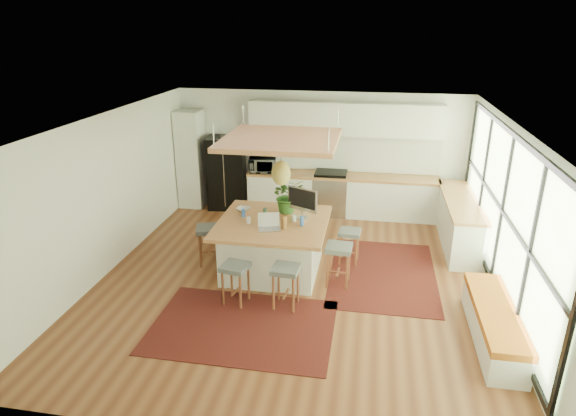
% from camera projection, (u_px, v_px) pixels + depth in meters
% --- Properties ---
extents(floor, '(7.00, 7.00, 0.00)m').
position_uv_depth(floor, '(294.00, 279.00, 8.34)').
color(floor, brown).
rests_on(floor, ground).
extents(ceiling, '(7.00, 7.00, 0.00)m').
position_uv_depth(ceiling, '(295.00, 121.00, 7.38)').
color(ceiling, white).
rests_on(ceiling, ground).
extents(wall_back, '(6.50, 0.00, 6.50)m').
position_uv_depth(wall_back, '(320.00, 152.00, 11.08)').
color(wall_back, white).
rests_on(wall_back, ground).
extents(wall_front, '(6.50, 0.00, 6.50)m').
position_uv_depth(wall_front, '(236.00, 332.00, 4.64)').
color(wall_front, white).
rests_on(wall_front, ground).
extents(wall_left, '(0.00, 7.00, 7.00)m').
position_uv_depth(wall_left, '(108.00, 194.00, 8.39)').
color(wall_left, white).
rests_on(wall_left, ground).
extents(wall_right, '(0.00, 7.00, 7.00)m').
position_uv_depth(wall_right, '(509.00, 218.00, 7.33)').
color(wall_right, white).
rests_on(wall_right, ground).
extents(window_wall, '(0.10, 6.20, 2.60)m').
position_uv_depth(window_wall, '(507.00, 215.00, 7.32)').
color(window_wall, black).
rests_on(window_wall, wall_right).
extents(pantry, '(0.55, 0.60, 2.25)m').
position_uv_depth(pantry, '(191.00, 159.00, 11.35)').
color(pantry, white).
rests_on(pantry, floor).
extents(back_counter_base, '(4.20, 0.60, 0.88)m').
position_uv_depth(back_counter_base, '(341.00, 196.00, 11.02)').
color(back_counter_base, white).
rests_on(back_counter_base, floor).
extents(back_counter_top, '(4.24, 0.64, 0.05)m').
position_uv_depth(back_counter_top, '(342.00, 176.00, 10.86)').
color(back_counter_top, '#AD6A3D').
rests_on(back_counter_top, back_counter_base).
extents(backsplash, '(4.20, 0.02, 0.80)m').
position_uv_depth(backsplash, '(344.00, 153.00, 10.97)').
color(backsplash, white).
rests_on(backsplash, wall_back).
extents(upper_cabinets, '(4.20, 0.34, 0.70)m').
position_uv_depth(upper_cabinets, '(345.00, 119.00, 10.54)').
color(upper_cabinets, white).
rests_on(upper_cabinets, wall_back).
extents(range, '(0.76, 0.62, 1.00)m').
position_uv_depth(range, '(330.00, 193.00, 11.04)').
color(range, '#A5A5AA').
rests_on(range, floor).
extents(right_counter_base, '(0.60, 2.50, 0.88)m').
position_uv_depth(right_counter_base, '(459.00, 223.00, 9.55)').
color(right_counter_base, white).
rests_on(right_counter_base, floor).
extents(right_counter_top, '(0.64, 2.54, 0.05)m').
position_uv_depth(right_counter_top, '(462.00, 200.00, 9.39)').
color(right_counter_top, '#AD6A3D').
rests_on(right_counter_top, right_counter_base).
extents(window_bench, '(0.52, 2.00, 0.50)m').
position_uv_depth(window_bench, '(494.00, 324.00, 6.67)').
color(window_bench, white).
rests_on(window_bench, floor).
extents(ceiling_panel, '(1.86, 1.86, 0.80)m').
position_uv_depth(ceiling_panel, '(281.00, 156.00, 8.03)').
color(ceiling_panel, '#AD6A3D').
rests_on(ceiling_panel, ceiling).
extents(rug_near, '(2.60, 1.80, 0.01)m').
position_uv_depth(rug_near, '(243.00, 326.00, 7.04)').
color(rug_near, black).
rests_on(rug_near, floor).
extents(rug_right, '(1.80, 2.60, 0.01)m').
position_uv_depth(rug_right, '(383.00, 273.00, 8.52)').
color(rug_right, black).
rests_on(rug_right, floor).
extents(fridge, '(0.90, 0.74, 1.68)m').
position_uv_depth(fridge, '(226.00, 169.00, 11.28)').
color(fridge, black).
rests_on(fridge, floor).
extents(island, '(1.85, 1.85, 0.93)m').
position_uv_depth(island, '(273.00, 246.00, 8.50)').
color(island, '#AD6A3D').
rests_on(island, floor).
extents(stool_near_left, '(0.45, 0.45, 0.66)m').
position_uv_depth(stool_near_left, '(236.00, 282.00, 7.53)').
color(stool_near_left, '#505559').
rests_on(stool_near_left, floor).
extents(stool_near_right, '(0.43, 0.43, 0.68)m').
position_uv_depth(stool_near_right, '(286.00, 286.00, 7.43)').
color(stool_near_right, '#505559').
rests_on(stool_near_right, floor).
extents(stool_right_front, '(0.44, 0.44, 0.71)m').
position_uv_depth(stool_right_front, '(338.00, 265.00, 8.06)').
color(stool_right_front, '#505559').
rests_on(stool_right_front, floor).
extents(stool_right_back, '(0.40, 0.40, 0.63)m').
position_uv_depth(stool_right_back, '(349.00, 244.00, 8.81)').
color(stool_right_back, '#505559').
rests_on(stool_right_back, floor).
extents(stool_left_side, '(0.52, 0.52, 0.71)m').
position_uv_depth(stool_left_side, '(209.00, 245.00, 8.80)').
color(stool_left_side, '#505559').
rests_on(stool_left_side, floor).
extents(laptop, '(0.44, 0.46, 0.26)m').
position_uv_depth(laptop, '(269.00, 223.00, 7.96)').
color(laptop, '#A5A5AA').
rests_on(laptop, island).
extents(monitor, '(0.63, 0.46, 0.55)m').
position_uv_depth(monitor, '(302.00, 204.00, 8.38)').
color(monitor, '#A5A5AA').
rests_on(monitor, island).
extents(microwave, '(0.63, 0.40, 0.40)m').
position_uv_depth(microwave, '(262.00, 163.00, 11.03)').
color(microwave, '#A5A5AA').
rests_on(microwave, back_counter_top).
extents(island_plant, '(0.80, 0.81, 0.48)m').
position_uv_depth(island_plant, '(287.00, 199.00, 8.66)').
color(island_plant, '#1E4C19').
rests_on(island_plant, island).
extents(island_bowl, '(0.29, 0.29, 0.06)m').
position_uv_depth(island_bowl, '(243.00, 209.00, 8.79)').
color(island_bowl, beige).
rests_on(island_bowl, island).
extents(island_bottle_0, '(0.07, 0.07, 0.19)m').
position_uv_depth(island_bottle_0, '(243.00, 212.00, 8.48)').
color(island_bottle_0, blue).
rests_on(island_bottle_0, island).
extents(island_bottle_1, '(0.07, 0.07, 0.19)m').
position_uv_depth(island_bottle_1, '(248.00, 218.00, 8.22)').
color(island_bottle_1, white).
rests_on(island_bottle_1, island).
extents(island_bottle_2, '(0.07, 0.07, 0.19)m').
position_uv_depth(island_bottle_2, '(284.00, 224.00, 7.98)').
color(island_bottle_2, brown).
rests_on(island_bottle_2, island).
extents(island_bottle_3, '(0.07, 0.07, 0.19)m').
position_uv_depth(island_bottle_3, '(294.00, 216.00, 8.29)').
color(island_bottle_3, beige).
rests_on(island_bottle_3, island).
extents(island_bottle_4, '(0.07, 0.07, 0.19)m').
position_uv_depth(island_bottle_4, '(264.00, 210.00, 8.56)').
color(island_bottle_4, '#437155').
rests_on(island_bottle_4, island).
extents(island_bottle_5, '(0.07, 0.07, 0.19)m').
position_uv_depth(island_bottle_5, '(301.00, 220.00, 8.12)').
color(island_bottle_5, blue).
rests_on(island_bottle_5, island).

